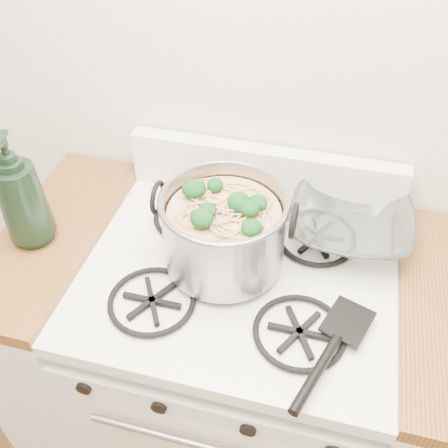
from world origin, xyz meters
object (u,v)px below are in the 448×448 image
(stock_pot, at_px, (224,230))
(spatula, at_px, (348,319))
(gas_range, at_px, (236,372))
(glass_bowl, at_px, (349,229))
(bottle, at_px, (19,191))

(stock_pot, height_order, spatula, stock_pot)
(gas_range, relative_size, glass_bowl, 7.40)
(gas_range, xyz_separation_m, glass_bowl, (0.25, 0.18, 0.50))
(gas_range, bearing_deg, glass_bowl, 35.90)
(spatula, bearing_deg, bottle, -165.76)
(gas_range, relative_size, stock_pot, 2.83)
(gas_range, distance_m, stock_pot, 0.58)
(gas_range, distance_m, spatula, 0.58)
(spatula, relative_size, bottle, 1.01)
(spatula, bearing_deg, glass_bowl, 113.17)
(spatula, relative_size, glass_bowl, 2.48)
(bottle, bearing_deg, spatula, -17.23)
(gas_range, height_order, stock_pot, stock_pot)
(stock_pot, xyz_separation_m, spatula, (0.31, -0.12, -0.08))
(glass_bowl, bearing_deg, spatula, -86.12)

